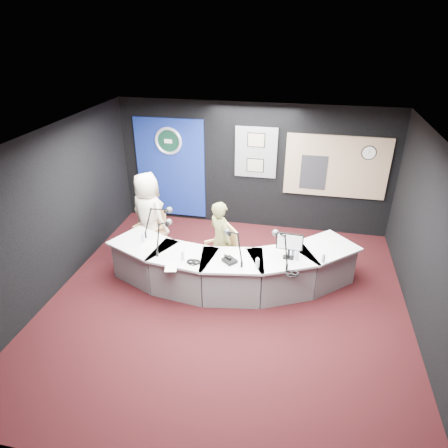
% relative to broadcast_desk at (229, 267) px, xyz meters
% --- Properties ---
extents(ground, '(6.00, 6.00, 0.00)m').
position_rel_broadcast_desk_xyz_m(ground, '(0.05, -0.55, -0.38)').
color(ground, black).
rests_on(ground, ground).
extents(ceiling, '(6.00, 6.00, 0.02)m').
position_rel_broadcast_desk_xyz_m(ceiling, '(0.05, -0.55, 2.42)').
color(ceiling, silver).
rests_on(ceiling, ground).
extents(wall_back, '(6.00, 0.02, 2.80)m').
position_rel_broadcast_desk_xyz_m(wall_back, '(0.05, 2.45, 1.02)').
color(wall_back, black).
rests_on(wall_back, ground).
extents(wall_front, '(6.00, 0.02, 2.80)m').
position_rel_broadcast_desk_xyz_m(wall_front, '(0.05, -3.55, 1.02)').
color(wall_front, black).
rests_on(wall_front, ground).
extents(wall_left, '(0.02, 6.00, 2.80)m').
position_rel_broadcast_desk_xyz_m(wall_left, '(-2.95, -0.55, 1.02)').
color(wall_left, black).
rests_on(wall_left, ground).
extents(wall_right, '(0.02, 6.00, 2.80)m').
position_rel_broadcast_desk_xyz_m(wall_right, '(3.05, -0.55, 1.02)').
color(wall_right, black).
rests_on(wall_right, ground).
extents(broadcast_desk, '(4.50, 1.90, 0.75)m').
position_rel_broadcast_desk_xyz_m(broadcast_desk, '(0.00, 0.00, 0.00)').
color(broadcast_desk, silver).
rests_on(broadcast_desk, ground).
extents(backdrop_panel, '(1.60, 0.05, 2.30)m').
position_rel_broadcast_desk_xyz_m(backdrop_panel, '(-1.85, 2.42, 0.88)').
color(backdrop_panel, navy).
rests_on(backdrop_panel, wall_back).
extents(agency_seal, '(0.63, 0.07, 0.63)m').
position_rel_broadcast_desk_xyz_m(agency_seal, '(-1.85, 2.38, 1.52)').
color(agency_seal, silver).
rests_on(agency_seal, backdrop_panel).
extents(seal_center, '(0.48, 0.01, 0.48)m').
position_rel_broadcast_desk_xyz_m(seal_center, '(-1.85, 2.38, 1.52)').
color(seal_center, black).
rests_on(seal_center, backdrop_panel).
extents(pinboard, '(0.90, 0.04, 1.10)m').
position_rel_broadcast_desk_xyz_m(pinboard, '(0.10, 2.42, 1.38)').
color(pinboard, slate).
rests_on(pinboard, wall_back).
extents(framed_photo_upper, '(0.34, 0.02, 0.27)m').
position_rel_broadcast_desk_xyz_m(framed_photo_upper, '(0.10, 2.39, 1.65)').
color(framed_photo_upper, gray).
rests_on(framed_photo_upper, pinboard).
extents(framed_photo_lower, '(0.34, 0.02, 0.27)m').
position_rel_broadcast_desk_xyz_m(framed_photo_lower, '(0.10, 2.39, 1.09)').
color(framed_photo_lower, gray).
rests_on(framed_photo_lower, pinboard).
extents(booth_window_frame, '(2.12, 0.06, 1.32)m').
position_rel_broadcast_desk_xyz_m(booth_window_frame, '(1.80, 2.42, 1.18)').
color(booth_window_frame, tan).
rests_on(booth_window_frame, wall_back).
extents(booth_glow, '(2.00, 0.02, 1.20)m').
position_rel_broadcast_desk_xyz_m(booth_glow, '(1.80, 2.41, 1.18)').
color(booth_glow, '#FFEDA1').
rests_on(booth_glow, booth_window_frame).
extents(equipment_rack, '(0.55, 0.02, 0.75)m').
position_rel_broadcast_desk_xyz_m(equipment_rack, '(1.35, 2.39, 1.03)').
color(equipment_rack, black).
rests_on(equipment_rack, booth_window_frame).
extents(wall_clock, '(0.28, 0.01, 0.28)m').
position_rel_broadcast_desk_xyz_m(wall_clock, '(2.40, 2.39, 1.52)').
color(wall_clock, white).
rests_on(wall_clock, booth_window_frame).
extents(armchair_left, '(0.66, 0.66, 0.91)m').
position_rel_broadcast_desk_xyz_m(armchair_left, '(-1.77, 0.74, 0.08)').
color(armchair_left, tan).
rests_on(armchair_left, ground).
extents(armchair_right, '(0.70, 0.70, 0.90)m').
position_rel_broadcast_desk_xyz_m(armchair_right, '(-0.22, 0.28, 0.07)').
color(armchair_right, tan).
rests_on(armchair_right, ground).
extents(draped_jacket, '(0.50, 0.27, 0.70)m').
position_rel_broadcast_desk_xyz_m(draped_jacket, '(-1.88, 0.97, 0.24)').
color(draped_jacket, '#696558').
rests_on(draped_jacket, armchair_left).
extents(person_man, '(1.01, 0.88, 1.75)m').
position_rel_broadcast_desk_xyz_m(person_man, '(-1.77, 0.74, 0.50)').
color(person_man, beige).
rests_on(person_man, ground).
extents(person_woman, '(0.65, 0.63, 1.50)m').
position_rel_broadcast_desk_xyz_m(person_woman, '(-0.22, 0.28, 0.38)').
color(person_woman, olive).
rests_on(person_woman, ground).
extents(computer_monitor, '(0.44, 0.04, 0.30)m').
position_rel_broadcast_desk_xyz_m(computer_monitor, '(1.02, -0.08, 0.70)').
color(computer_monitor, black).
rests_on(computer_monitor, broadcast_desk).
extents(desk_phone, '(0.28, 0.28, 0.06)m').
position_rel_broadcast_desk_xyz_m(desk_phone, '(0.08, -0.40, 0.40)').
color(desk_phone, black).
rests_on(desk_phone, broadcast_desk).
extents(headphones_near, '(0.23, 0.23, 0.04)m').
position_rel_broadcast_desk_xyz_m(headphones_near, '(1.10, -0.54, 0.39)').
color(headphones_near, black).
rests_on(headphones_near, broadcast_desk).
extents(headphones_far, '(0.21, 0.21, 0.04)m').
position_rel_broadcast_desk_xyz_m(headphones_far, '(-0.50, -0.54, 0.39)').
color(headphones_far, black).
rests_on(headphones_far, broadcast_desk).
extents(paper_stack, '(0.30, 0.36, 0.00)m').
position_rel_broadcast_desk_xyz_m(paper_stack, '(-1.45, -0.15, 0.38)').
color(paper_stack, white).
rests_on(paper_stack, broadcast_desk).
extents(notepad, '(0.24, 0.30, 0.00)m').
position_rel_broadcast_desk_xyz_m(notepad, '(-0.82, -0.75, 0.38)').
color(notepad, white).
rests_on(notepad, broadcast_desk).
extents(boom_mic_a, '(0.41, 0.67, 0.60)m').
position_rel_broadcast_desk_xyz_m(boom_mic_a, '(-1.43, 0.35, 0.68)').
color(boom_mic_a, black).
rests_on(boom_mic_a, broadcast_desk).
extents(boom_mic_b, '(0.16, 0.74, 0.60)m').
position_rel_broadcast_desk_xyz_m(boom_mic_b, '(-1.14, -0.17, 0.68)').
color(boom_mic_b, black).
rests_on(boom_mic_b, broadcast_desk).
extents(boom_mic_c, '(0.46, 0.64, 0.60)m').
position_rel_broadcast_desk_xyz_m(boom_mic_c, '(0.13, -0.25, 0.68)').
color(boom_mic_c, black).
rests_on(boom_mic_c, broadcast_desk).
extents(boom_mic_d, '(0.37, 0.69, 0.60)m').
position_rel_broadcast_desk_xyz_m(boom_mic_d, '(0.89, -0.15, 0.68)').
color(boom_mic_d, black).
rests_on(boom_mic_d, broadcast_desk).
extents(water_bottles, '(3.21, 0.55, 0.18)m').
position_rel_broadcast_desk_xyz_m(water_bottles, '(0.01, -0.25, 0.46)').
color(water_bottles, silver).
rests_on(water_bottles, broadcast_desk).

